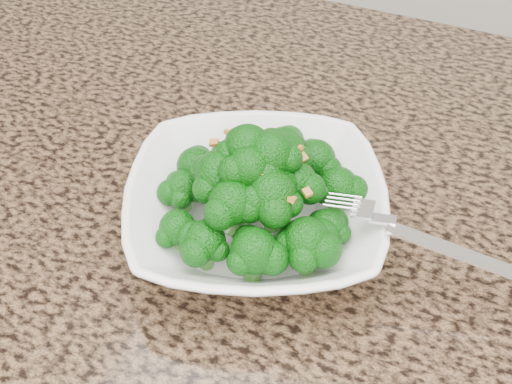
% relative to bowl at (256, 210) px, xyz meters
% --- Properties ---
extents(granite_counter, '(1.64, 1.04, 0.03)m').
position_rel_bowl_xyz_m(granite_counter, '(0.00, -0.06, -0.04)').
color(granite_counter, brown).
rests_on(granite_counter, cabinet).
extents(bowl, '(0.30, 0.30, 0.06)m').
position_rel_bowl_xyz_m(bowl, '(0.00, 0.00, 0.00)').
color(bowl, white).
rests_on(bowl, granite_counter).
extents(broccoli_pile, '(0.20, 0.20, 0.07)m').
position_rel_bowl_xyz_m(broccoli_pile, '(0.00, 0.00, 0.06)').
color(broccoli_pile, '#095109').
rests_on(broccoli_pile, bowl).
extents(garlic_topping, '(0.12, 0.12, 0.01)m').
position_rel_bowl_xyz_m(garlic_topping, '(-0.00, 0.00, 0.10)').
color(garlic_topping, '#BD7D2E').
rests_on(garlic_topping, broccoli_pile).
extents(fork, '(0.18, 0.05, 0.01)m').
position_rel_bowl_xyz_m(fork, '(0.11, 0.00, 0.03)').
color(fork, silver).
rests_on(fork, bowl).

